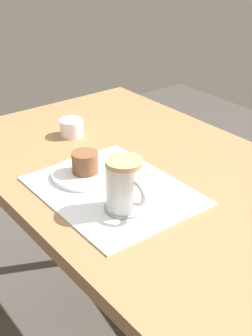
{
  "coord_description": "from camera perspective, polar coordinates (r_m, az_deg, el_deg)",
  "views": [
    {
      "loc": [
        0.76,
        -0.69,
        1.33
      ],
      "look_at": [
        -0.02,
        -0.09,
        0.8
      ],
      "focal_mm": 50.0,
      "sensor_mm": 36.0,
      "label": 1
    }
  ],
  "objects": [
    {
      "name": "coffee_mug",
      "position": [
        1.01,
        -0.16,
        -2.0
      ],
      "size": [
        0.11,
        0.08,
        0.12
      ],
      "color": "white",
      "rests_on": "coffee_coaster"
    },
    {
      "name": "coffee_coaster",
      "position": [
        1.05,
        -0.24,
        -4.83
      ],
      "size": [
        0.09,
        0.09,
        0.0
      ],
      "primitive_type": "cylinder",
      "color": "#99999E",
      "rests_on": "placemat"
    },
    {
      "name": "pastry",
      "position": [
        1.16,
        -5.02,
        0.7
      ],
      "size": [
        0.07,
        0.07,
        0.05
      ],
      "primitive_type": "cylinder",
      "color": "brown",
      "rests_on": "pastry_plate"
    },
    {
      "name": "pastry_plate",
      "position": [
        1.18,
        -4.95,
        -0.71
      ],
      "size": [
        0.17,
        0.17,
        0.01
      ],
      "primitive_type": "cylinder",
      "color": "white",
      "rests_on": "placemat"
    },
    {
      "name": "sugar_bowl",
      "position": [
        1.41,
        -6.65,
        4.9
      ],
      "size": [
        0.07,
        0.07,
        0.05
      ],
      "primitive_type": "cylinder",
      "color": "white",
      "rests_on": "dining_table"
    },
    {
      "name": "placemat",
      "position": [
        1.12,
        -1.63,
        -2.75
      ],
      "size": [
        0.39,
        0.31,
        0.0
      ],
      "primitive_type": "cube",
      "color": "white",
      "rests_on": "dining_table"
    },
    {
      "name": "dining_table",
      "position": [
        1.22,
        4.02,
        -4.77
      ],
      "size": [
        1.27,
        0.71,
        0.75
      ],
      "color": "#997047",
      "rests_on": "ground_plane"
    }
  ]
}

